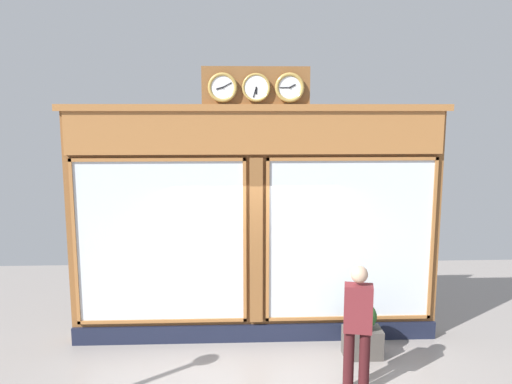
% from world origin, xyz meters
% --- Properties ---
extents(shop_facade, '(5.86, 0.42, 4.27)m').
position_xyz_m(shop_facade, '(-0.00, -0.13, 1.89)').
color(shop_facade, brown).
rests_on(shop_facade, ground_plane).
extents(pedestrian, '(0.40, 0.29, 1.69)m').
position_xyz_m(pedestrian, '(-1.25, 1.50, 0.93)').
color(pedestrian, '#3A1316').
rests_on(pedestrian, ground_plane).
extents(planter_box, '(0.56, 0.36, 0.43)m').
position_xyz_m(planter_box, '(-1.56, 0.58, 0.22)').
color(planter_box, '#4C4742').
rests_on(planter_box, ground_plane).
extents(planter_shrub, '(0.40, 0.40, 0.40)m').
position_xyz_m(planter_shrub, '(-1.56, 0.58, 0.63)').
color(planter_shrub, '#285623').
rests_on(planter_shrub, planter_box).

